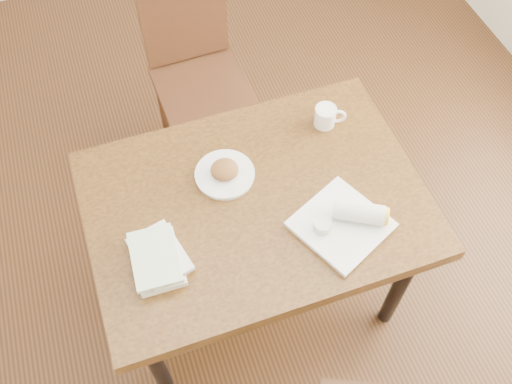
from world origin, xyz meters
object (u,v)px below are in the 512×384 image
object	(u,v)px
table	(256,212)
plate_burrito	(347,221)
plate_scone	(225,173)
book_stack	(158,258)
coffee_mug	(326,116)
chair_far	(195,64)

from	to	relation	value
table	plate_burrito	distance (m)	0.35
table	plate_scone	bearing A→B (deg)	118.69
table	plate_burrito	world-z (taller)	plate_burrito
plate_scone	plate_burrito	xyz separation A→B (m)	(0.33, -0.34, 0.01)
table	book_stack	xyz separation A→B (m)	(-0.39, -0.13, 0.11)
coffee_mug	plate_burrito	world-z (taller)	plate_burrito
chair_far	plate_burrito	bearing A→B (deg)	-78.23
plate_scone	book_stack	bearing A→B (deg)	-140.32
coffee_mug	book_stack	world-z (taller)	coffee_mug
chair_far	plate_scone	size ratio (longest dim) A/B	4.34
coffee_mug	plate_scone	bearing A→B (deg)	-166.02
plate_scone	coffee_mug	bearing A→B (deg)	13.98
chair_far	book_stack	size ratio (longest dim) A/B	3.83
chair_far	plate_burrito	xyz separation A→B (m)	(0.24, -1.14, 0.23)
table	book_stack	size ratio (longest dim) A/B	4.82
table	coffee_mug	distance (m)	0.46
table	chair_far	bearing A→B (deg)	88.64
plate_burrito	table	bearing A→B (deg)	142.21
coffee_mug	plate_burrito	bearing A→B (deg)	-104.11
table	plate_burrito	size ratio (longest dim) A/B	3.23
chair_far	plate_burrito	size ratio (longest dim) A/B	2.56
table	coffee_mug	world-z (taller)	coffee_mug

